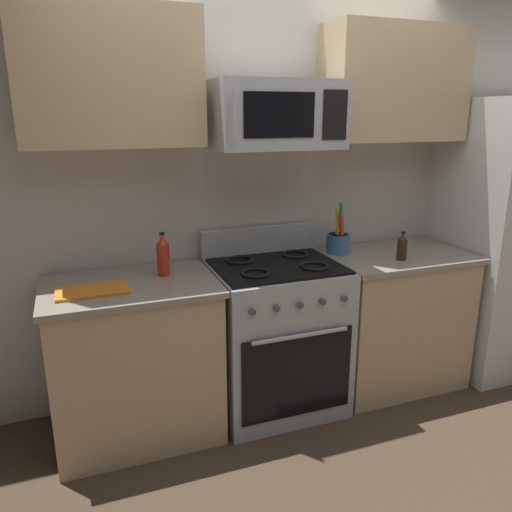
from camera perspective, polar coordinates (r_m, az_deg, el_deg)
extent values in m
plane|color=#473828|center=(2.87, 7.47, -22.63)|extent=(16.00, 16.00, 0.00)
cube|color=beige|center=(3.23, -0.28, 7.33)|extent=(8.00, 0.10, 2.60)
cube|color=tan|center=(2.94, -13.60, -11.75)|extent=(0.88, 0.60, 0.88)
cube|color=gray|center=(2.76, -14.21, -3.35)|extent=(0.92, 0.64, 0.03)
cube|color=#B2B5BA|center=(3.12, 2.25, -9.25)|extent=(0.76, 0.64, 0.91)
cube|color=black|center=(2.90, 4.78, -13.44)|extent=(0.67, 0.01, 0.51)
cylinder|color=#B2B5BA|center=(2.76, 5.13, -9.08)|extent=(0.57, 0.02, 0.02)
cube|color=black|center=(2.95, 2.35, -1.11)|extent=(0.73, 0.58, 0.02)
cube|color=#B2B5BA|center=(3.19, 0.34, 1.75)|extent=(0.76, 0.06, 0.18)
torus|color=black|center=(2.77, -0.05, -1.96)|extent=(0.17, 0.17, 0.02)
torus|color=black|center=(2.91, 6.70, -1.17)|extent=(0.17, 0.17, 0.02)
torus|color=black|center=(3.01, -1.85, -0.46)|extent=(0.17, 0.17, 0.02)
torus|color=black|center=(3.14, 4.47, 0.20)|extent=(0.17, 0.17, 0.02)
cylinder|color=#4C4C51|center=(2.61, -0.41, -6.41)|extent=(0.04, 0.02, 0.04)
cylinder|color=#4C4C51|center=(2.66, 2.38, -6.01)|extent=(0.04, 0.02, 0.04)
cylinder|color=#4C4C51|center=(2.71, 5.06, -5.61)|extent=(0.04, 0.02, 0.04)
cylinder|color=#4C4C51|center=(2.77, 7.63, -5.22)|extent=(0.04, 0.02, 0.04)
cylinder|color=#4C4C51|center=(2.83, 10.09, -4.84)|extent=(0.04, 0.02, 0.04)
cube|color=tan|center=(3.52, 15.24, -7.09)|extent=(0.88, 0.60, 0.88)
cube|color=gray|center=(3.37, 15.81, 0.05)|extent=(0.92, 0.64, 0.03)
cube|color=silver|center=(3.96, 26.96, 1.94)|extent=(0.90, 0.71, 1.88)
cube|color=#B2B5BA|center=(2.85, 2.29, 15.82)|extent=(0.71, 0.40, 0.37)
cube|color=black|center=(2.64, 2.73, 15.80)|extent=(0.39, 0.01, 0.23)
cube|color=black|center=(2.78, 9.02, 15.64)|extent=(0.14, 0.01, 0.26)
cylinder|color=#B2B5BA|center=(2.53, -2.56, 15.79)|extent=(0.02, 0.02, 0.26)
cube|color=tan|center=(2.79, -16.33, 18.95)|extent=(0.91, 0.34, 0.69)
cube|color=tan|center=(3.40, 15.52, 18.37)|extent=(0.91, 0.34, 0.69)
cylinder|color=teal|center=(3.28, 9.36, 1.42)|extent=(0.15, 0.15, 0.12)
cylinder|color=black|center=(3.28, 9.37, 1.58)|extent=(0.13, 0.13, 0.11)
cylinder|color=red|center=(3.25, 9.77, 2.57)|extent=(0.05, 0.03, 0.22)
cylinder|color=yellow|center=(3.24, 9.30, 3.08)|extent=(0.03, 0.04, 0.28)
cylinder|color=green|center=(3.24, 9.83, 3.41)|extent=(0.08, 0.06, 0.31)
cylinder|color=orange|center=(3.27, 9.31, 3.16)|extent=(0.06, 0.03, 0.27)
cube|color=orange|center=(2.67, -18.22, -3.79)|extent=(0.36, 0.21, 0.02)
cylinder|color=red|center=(2.83, -10.55, -0.42)|extent=(0.07, 0.07, 0.18)
cone|color=red|center=(2.80, -10.67, 1.87)|extent=(0.06, 0.06, 0.05)
cylinder|color=black|center=(2.79, -10.70, 2.51)|extent=(0.03, 0.03, 0.01)
cylinder|color=#382314|center=(3.21, 16.34, 0.70)|extent=(0.06, 0.06, 0.13)
cone|color=#382314|center=(3.19, 16.45, 2.12)|extent=(0.06, 0.06, 0.04)
cylinder|color=black|center=(3.19, 16.49, 2.56)|extent=(0.02, 0.02, 0.01)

